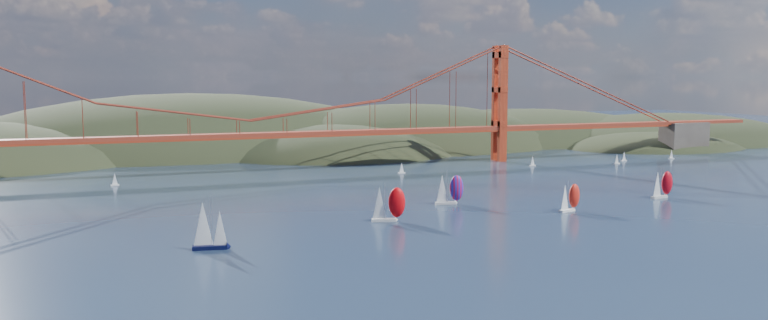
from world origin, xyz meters
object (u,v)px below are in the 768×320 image
Objects in this scene: racer_0 at (388,203)px; racer_2 at (662,184)px; racer_rwb at (449,189)px; sloop_navy at (208,226)px; racer_1 at (569,197)px.

racer_0 is 100.26m from racer_2.
racer_0 is 34.39m from racer_rwb.
sloop_navy is 108.72m from racer_1.
racer_0 reaches higher than racer_2.
sloop_navy is at bearing 171.38° from racer_1.
sloop_navy is at bearing -178.87° from racer_2.
racer_2 reaches higher than racer_1.
racer_2 is (43.78, 9.63, 0.35)m from racer_1.
sloop_navy reaches higher than racer_rwb.
racer_1 is 44.83m from racer_2.
racer_0 is 56.71m from racer_1.
racer_0 is (51.82, 16.26, -0.39)m from sloop_navy.
sloop_navy is 1.19× the size of racer_rwb.
sloop_navy is 1.35× the size of racer_1.
racer_rwb is (-71.52, 15.24, 0.21)m from racer_2.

